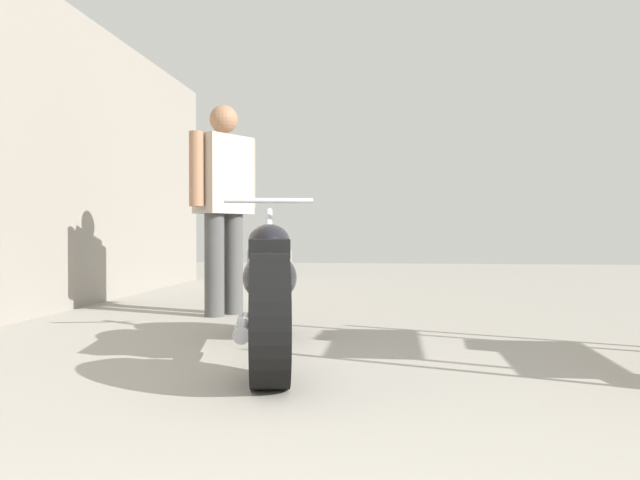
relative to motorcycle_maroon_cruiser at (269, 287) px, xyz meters
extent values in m
plane|color=#9E998E|center=(0.63, 1.07, -0.40)|extent=(18.85, 18.85, 0.00)
cube|color=gray|center=(-2.26, 1.07, 0.99)|extent=(0.08, 8.64, 2.77)
cylinder|color=black|center=(-0.15, 0.72, -0.09)|extent=(0.30, 0.63, 0.61)
cylinder|color=silver|center=(-0.15, 0.72, -0.09)|extent=(0.23, 0.27, 0.23)
cylinder|color=black|center=(0.14, -0.63, -0.09)|extent=(0.30, 0.63, 0.61)
cylinder|color=silver|center=(0.14, -0.63, -0.09)|extent=(0.23, 0.27, 0.23)
cube|color=silver|center=(-0.01, 0.04, 0.08)|extent=(0.35, 0.64, 0.27)
ellipsoid|color=black|center=(-0.05, 0.25, 0.25)|extent=(0.35, 0.54, 0.21)
cube|color=black|center=(0.03, -0.12, 0.22)|extent=(0.30, 0.49, 0.10)
ellipsoid|color=black|center=(0.13, -0.59, 0.10)|extent=(0.33, 0.46, 0.23)
cylinder|color=silver|center=(-0.14, 0.68, 0.19)|extent=(0.10, 0.25, 0.55)
cylinder|color=silver|center=(-0.13, 0.65, 0.52)|extent=(0.59, 0.16, 0.03)
cylinder|color=silver|center=(-0.08, -0.26, -0.18)|extent=(0.19, 0.53, 0.09)
cylinder|color=#4C4C4C|center=(-0.79, 1.59, 0.03)|extent=(0.23, 0.23, 0.86)
cylinder|color=#4C4C4C|center=(-0.68, 1.77, 0.03)|extent=(0.23, 0.23, 0.86)
cube|color=#B2A899|center=(-0.74, 1.68, 0.79)|extent=(0.47, 0.54, 0.66)
cylinder|color=#9E7051|center=(-0.90, 1.43, 0.82)|extent=(0.16, 0.16, 0.60)
cylinder|color=#9E7051|center=(-0.58, 1.93, 0.82)|extent=(0.16, 0.16, 0.60)
sphere|color=#9E7051|center=(-0.74, 1.68, 1.27)|extent=(0.24, 0.24, 0.24)
camera|label=1|loc=(0.69, -3.31, 0.31)|focal=33.90mm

